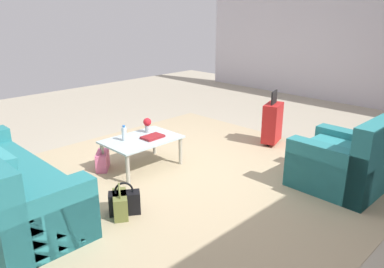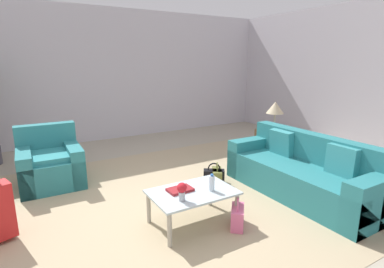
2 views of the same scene
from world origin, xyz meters
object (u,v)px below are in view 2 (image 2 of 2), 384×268
at_px(table_lamp, 275,108).
at_px(handbag_olive, 217,176).
at_px(handbag_black, 214,177).
at_px(coffee_table, 192,195).
at_px(couch, 304,174).
at_px(armchair, 50,165).
at_px(coffee_table_book, 180,190).
at_px(flower_vase, 182,190).
at_px(side_table, 273,142).
at_px(water_bottle, 212,183).
at_px(handbag_pink, 237,216).

distance_m(table_lamp, handbag_olive, 2.17).
height_order(handbag_black, handbag_olive, same).
bearing_deg(coffee_table, couch, -3.20).
distance_m(armchair, handbag_black, 2.56).
relative_size(coffee_table, coffee_table_book, 3.41).
xyz_separation_m(coffee_table, flower_vase, (-0.22, -0.15, 0.18)).
bearing_deg(armchair, handbag_olive, -31.47).
bearing_deg(flower_vase, couch, 1.43).
height_order(coffee_table, coffee_table_book, coffee_table_book).
xyz_separation_m(flower_vase, table_lamp, (3.02, 1.65, 0.43)).
relative_size(armchair, side_table, 1.78).
bearing_deg(armchair, handbag_black, -31.98).
height_order(armchair, handbag_black, armchair).
xyz_separation_m(coffee_table, handbag_black, (0.87, 0.82, -0.23)).
distance_m(water_bottle, table_lamp, 3.09).
relative_size(couch, flower_vase, 11.03).
xyz_separation_m(flower_vase, handbag_olive, (1.14, 0.96, -0.40)).
bearing_deg(water_bottle, side_table, 31.61).
relative_size(water_bottle, coffee_table_book, 0.71).
height_order(couch, armchair, armchair).
xyz_separation_m(armchair, handbag_pink, (1.71, -2.50, -0.17)).
height_order(water_bottle, handbag_olive, water_bottle).
bearing_deg(flower_vase, handbag_black, 41.63).
bearing_deg(handbag_pink, handbag_olive, 65.83).
height_order(flower_vase, handbag_olive, flower_vase).
distance_m(couch, table_lamp, 2.01).
distance_m(couch, handbag_black, 1.31).
distance_m(handbag_black, handbag_pink, 1.24).
distance_m(couch, handbag_olive, 1.27).
relative_size(water_bottle, flower_vase, 1.00).
relative_size(coffee_table_book, handbag_olive, 0.80).
distance_m(water_bottle, handbag_black, 1.20).
bearing_deg(couch, flower_vase, -178.57).
bearing_deg(handbag_pink, couch, 9.47).
bearing_deg(handbag_black, armchair, 148.02).
bearing_deg(couch, handbag_olive, 133.49).
xyz_separation_m(water_bottle, handbag_pink, (0.21, -0.23, -0.37)).
xyz_separation_m(couch, handbag_olive, (-0.87, 0.91, -0.17)).
xyz_separation_m(water_bottle, handbag_black, (0.67, 0.92, -0.37)).
distance_m(couch, coffee_table, 1.79).
xyz_separation_m(couch, handbag_black, (-0.92, 0.92, -0.17)).
height_order(coffee_table, handbag_olive, coffee_table).
xyz_separation_m(coffee_table, water_bottle, (0.20, -0.10, 0.15)).
distance_m(side_table, handbag_pink, 3.01).
bearing_deg(handbag_pink, side_table, 37.42).
relative_size(coffee_table_book, side_table, 0.53).
bearing_deg(coffee_table, table_lamp, 28.18).
bearing_deg(water_bottle, armchair, 123.40).
relative_size(table_lamp, handbag_olive, 1.61).
xyz_separation_m(coffee_table, coffee_table_book, (-0.12, 0.08, 0.07)).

